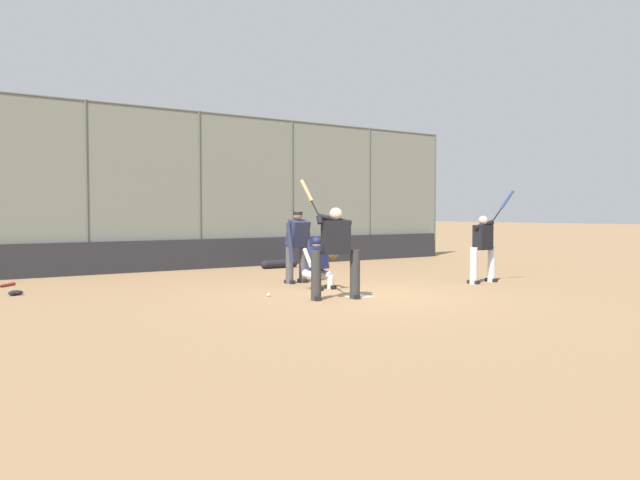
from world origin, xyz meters
The scene contains 13 objects.
ground_plane centered at (0.00, 0.00, 0.00)m, with size 160.00×160.00×0.00m, color #93704C.
home_plate_marker centered at (0.00, 0.00, 0.01)m, with size 0.43×0.43×0.01m, color white.
backstop_fence centered at (0.00, -7.31, 2.34)m, with size 18.79×0.08×4.50m.
padding_wall centered at (0.00, -7.21, 0.42)m, with size 18.34×0.18×0.85m, color #28282D.
bleachers_beyond centered at (2.30, -9.81, 0.48)m, with size 13.10×2.50×1.48m.
batter_at_plate centered at (0.57, 0.08, 0.92)m, with size 0.91×0.84×2.22m.
catcher_behind_plate centered at (-0.07, -1.38, 0.57)m, with size 0.62×0.72×1.10m.
umpire_home centered at (-0.28, -2.56, 0.88)m, with size 0.66×0.44×1.64m.
batter_on_deck centered at (-3.82, -0.22, 0.83)m, with size 1.04×0.59×2.12m.
spare_bat_near_backstop centered at (5.27, -5.58, 0.03)m, with size 0.56×0.64×0.07m.
fielding_glove_on_dirt centered at (5.35, -3.89, 0.05)m, with size 0.27×0.21×0.10m.
baseball_loose centered at (1.40, -0.94, 0.04)m, with size 0.07×0.07×0.07m, color white.
equipment_bag_dugout_side centered at (-1.95, -6.15, 0.12)m, with size 1.20×0.24×0.24m.
Camera 1 is at (7.30, 9.34, 1.59)m, focal length 35.00 mm.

